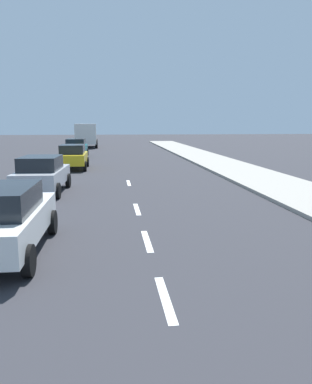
{
  "coord_description": "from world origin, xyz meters",
  "views": [
    {
      "loc": [
        -0.88,
        2.45,
        2.94
      ],
      "look_at": [
        0.33,
        12.58,
        1.1
      ],
      "focal_mm": 36.03,
      "sensor_mm": 36.0,
      "label": 1
    }
  ],
  "objects": [
    {
      "name": "parked_car_teal",
      "position": [
        -3.81,
        36.66,
        0.84
      ],
      "size": [
        1.92,
        4.12,
        1.57
      ],
      "rotation": [
        0.0,
        0.0,
        -0.0
      ],
      "color": "#14727A",
      "rests_on": "ground"
    },
    {
      "name": "delivery_truck",
      "position": [
        -3.7,
        49.59,
        1.5
      ],
      "size": [
        2.82,
        6.31,
        2.8
      ],
      "rotation": [
        0.0,
        0.0,
        0.03
      ],
      "color": "beige",
      "rests_on": "ground"
    },
    {
      "name": "lane_stripe_4",
      "position": [
        0.0,
        15.38,
        0.0
      ],
      "size": [
        0.16,
        1.8,
        0.01
      ],
      "primitive_type": "cube",
      "color": "white",
      "rests_on": "ground"
    },
    {
      "name": "parked_car_silver",
      "position": [
        -3.74,
        18.94,
        0.84
      ],
      "size": [
        2.04,
        4.13,
        1.57
      ],
      "rotation": [
        0.0,
        0.0,
        -0.04
      ],
      "color": "#B7BABF",
      "rests_on": "ground"
    },
    {
      "name": "sidewalk_strip",
      "position": [
        6.93,
        22.0,
        0.07
      ],
      "size": [
        3.6,
        80.0,
        0.14
      ],
      "primitive_type": "cube",
      "color": "#9E998E",
      "rests_on": "ground"
    },
    {
      "name": "ground_plane",
      "position": [
        0.0,
        20.0,
        0.0
      ],
      "size": [
        160.0,
        160.0,
        0.0
      ],
      "primitive_type": "plane",
      "color": "#2D2D33"
    },
    {
      "name": "parked_car_yellow",
      "position": [
        -3.25,
        27.51,
        0.84
      ],
      "size": [
        1.84,
        3.94,
        1.57
      ],
      "rotation": [
        0.0,
        0.0,
        0.0
      ],
      "color": "gold",
      "rests_on": "ground"
    },
    {
      "name": "lane_stripe_5",
      "position": [
        0.0,
        21.27,
        0.0
      ],
      "size": [
        0.16,
        1.8,
        0.01
      ],
      "primitive_type": "cube",
      "color": "white",
      "rests_on": "ground"
    },
    {
      "name": "lane_stripe_3",
      "position": [
        0.0,
        11.74,
        0.0
      ],
      "size": [
        0.16,
        1.8,
        0.01
      ],
      "primitive_type": "cube",
      "color": "white",
      "rests_on": "ground"
    },
    {
      "name": "lane_stripe_2",
      "position": [
        0.0,
        8.5,
        0.0
      ],
      "size": [
        0.16,
        1.8,
        0.01
      ],
      "primitive_type": "cube",
      "color": "white",
      "rests_on": "ground"
    }
  ]
}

